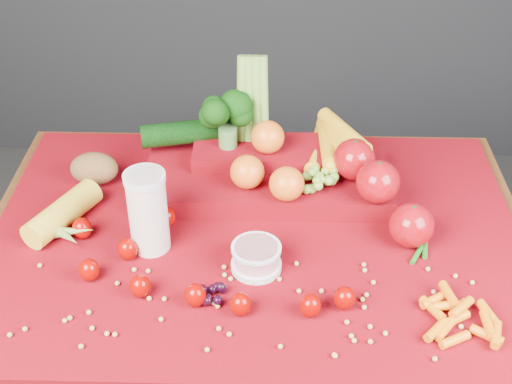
{
  "coord_description": "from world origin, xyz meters",
  "views": [
    {
      "loc": [
        0.03,
        -1.1,
        1.66
      ],
      "look_at": [
        0.0,
        0.02,
        0.85
      ],
      "focal_mm": 50.0,
      "sensor_mm": 36.0,
      "label": 1
    }
  ],
  "objects_px": {
    "table": "(256,274)",
    "produce_mound": "(283,167)",
    "milk_glass": "(148,209)",
    "yogurt_bowl": "(256,257)"
  },
  "relations": [
    {
      "from": "table",
      "to": "yogurt_bowl",
      "type": "relative_size",
      "value": 11.6
    },
    {
      "from": "produce_mound",
      "to": "yogurt_bowl",
      "type": "bearing_deg",
      "value": -101.25
    },
    {
      "from": "table",
      "to": "produce_mound",
      "type": "xyz_separation_m",
      "value": [
        0.05,
        0.15,
        0.17
      ]
    },
    {
      "from": "milk_glass",
      "to": "yogurt_bowl",
      "type": "height_order",
      "value": "milk_glass"
    },
    {
      "from": "table",
      "to": "produce_mound",
      "type": "relative_size",
      "value": 1.82
    },
    {
      "from": "yogurt_bowl",
      "to": "produce_mound",
      "type": "relative_size",
      "value": 0.16
    },
    {
      "from": "table",
      "to": "milk_glass",
      "type": "relative_size",
      "value": 6.53
    },
    {
      "from": "produce_mound",
      "to": "table",
      "type": "bearing_deg",
      "value": -109.75
    },
    {
      "from": "produce_mound",
      "to": "milk_glass",
      "type": "bearing_deg",
      "value": -142.85
    },
    {
      "from": "yogurt_bowl",
      "to": "produce_mound",
      "type": "xyz_separation_m",
      "value": [
        0.05,
        0.25,
        0.03
      ]
    }
  ]
}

